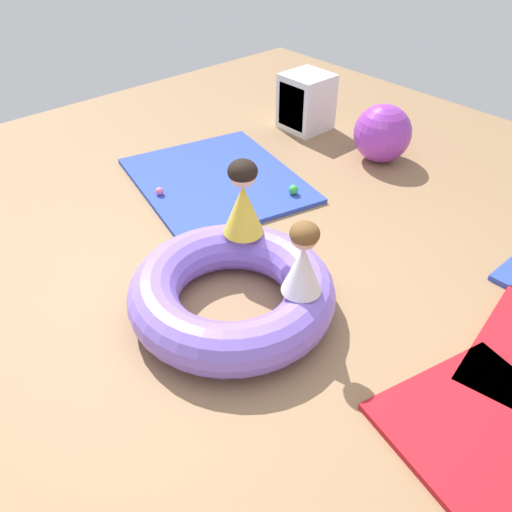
{
  "coord_description": "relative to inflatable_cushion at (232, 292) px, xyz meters",
  "views": [
    {
      "loc": [
        1.88,
        -1.72,
        2.36
      ],
      "look_at": [
        -0.11,
        0.06,
        0.34
      ],
      "focal_mm": 38.03,
      "sensor_mm": 36.0,
      "label": 1
    }
  ],
  "objects": [
    {
      "name": "exercise_ball_large",
      "position": [
        -0.69,
        2.36,
        0.11
      ],
      "size": [
        0.53,
        0.53,
        0.53
      ],
      "primitive_type": "sphere",
      "color": "purple",
      "rests_on": "ground"
    },
    {
      "name": "gym_mat_front",
      "position": [
        -1.37,
        0.96,
        -0.14
      ],
      "size": [
        1.78,
        1.61,
        0.04
      ],
      "primitive_type": "cube",
      "rotation": [
        0.0,
        0.0,
        -0.23
      ],
      "color": "#2D47B7",
      "rests_on": "ground"
    },
    {
      "name": "storage_cube",
      "position": [
        -1.66,
        2.34,
        0.12
      ],
      "size": [
        0.44,
        0.44,
        0.56
      ],
      "color": "silver",
      "rests_on": "ground"
    },
    {
      "name": "ground_plane",
      "position": [
        0.11,
        0.14,
        -0.16
      ],
      "size": [
        8.0,
        8.0,
        0.0
      ],
      "primitive_type": "plane",
      "color": "#93704C"
    },
    {
      "name": "child_in_yellow",
      "position": [
        -0.28,
        0.34,
        0.41
      ],
      "size": [
        0.38,
        0.38,
        0.52
      ],
      "rotation": [
        0.0,
        0.0,
        5.6
      ],
      "color": "yellow",
      "rests_on": "inflatable_cushion"
    },
    {
      "name": "child_in_white",
      "position": [
        0.39,
        0.2,
        0.38
      ],
      "size": [
        0.3,
        0.3,
        0.46
      ],
      "rotation": [
        0.0,
        0.0,
        4.35
      ],
      "color": "white",
      "rests_on": "inflatable_cushion"
    },
    {
      "name": "play_ball_green_second",
      "position": [
        -0.73,
        1.27,
        -0.08
      ],
      "size": [
        0.08,
        0.08,
        0.08
      ],
      "primitive_type": "sphere",
      "color": "green",
      "rests_on": "gym_mat_front"
    },
    {
      "name": "inflatable_cushion",
      "position": [
        0.0,
        0.0,
        0.0
      ],
      "size": [
        1.28,
        1.28,
        0.31
      ],
      "primitive_type": "torus",
      "color": "#8466E0",
      "rests_on": "ground"
    },
    {
      "name": "play_ball_pink",
      "position": [
        -1.46,
        0.43,
        -0.08
      ],
      "size": [
        0.07,
        0.07,
        0.07
      ],
      "primitive_type": "sphere",
      "color": "pink",
      "rests_on": "gym_mat_front"
    }
  ]
}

